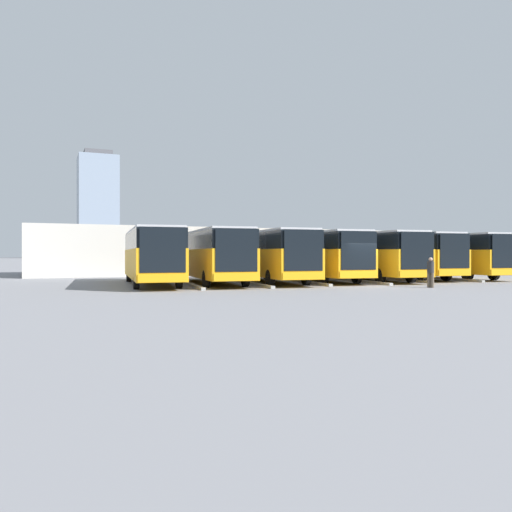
{
  "coord_description": "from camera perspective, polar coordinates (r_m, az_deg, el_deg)",
  "views": [
    {
      "loc": [
        17.3,
        24.1,
        1.86
      ],
      "look_at": [
        4.6,
        -6.04,
        1.74
      ],
      "focal_mm": 35.0,
      "sensor_mm": 36.0,
      "label": 1
    }
  ],
  "objects": [
    {
      "name": "curb_divider_3",
      "position": [
        32.46,
        5.51,
        -2.94
      ],
      "size": [
        1.01,
        7.89,
        0.15
      ],
      "primitive_type": "cube",
      "rotation": [
        0.0,
        0.0,
        -0.1
      ],
      "color": "#9E9E99",
      "rests_on": "ground_plane"
    },
    {
      "name": "office_tower",
      "position": [
        242.09,
        -17.63,
        5.45
      ],
      "size": [
        17.46,
        17.46,
        49.2
      ],
      "color": "#7F8EA3",
      "rests_on": "ground_plane"
    },
    {
      "name": "curb_divider_5",
      "position": [
        29.5,
        -7.51,
        -3.26
      ],
      "size": [
        1.01,
        7.89,
        0.15
      ],
      "primitive_type": "cube",
      "rotation": [
        0.0,
        0.0,
        -0.1
      ],
      "color": "#9E9E99",
      "rests_on": "ground_plane"
    },
    {
      "name": "pedestrian",
      "position": [
        29.32,
        19.33,
        -1.67
      ],
      "size": [
        0.47,
        0.47,
        1.68
      ],
      "rotation": [
        0.0,
        0.0,
        5.04
      ],
      "color": "brown",
      "rests_on": "ground_plane"
    },
    {
      "name": "bus_1",
      "position": [
        39.49,
        16.25,
        0.2
      ],
      "size": [
        3.73,
        12.31,
        3.33
      ],
      "rotation": [
        0.0,
        0.0,
        -0.1
      ],
      "color": "orange",
      "rests_on": "ground_plane"
    },
    {
      "name": "bus_4",
      "position": [
        32.86,
        1.4,
        0.21
      ],
      "size": [
        3.73,
        12.31,
        3.33
      ],
      "rotation": [
        0.0,
        0.0,
        -0.1
      ],
      "color": "orange",
      "rests_on": "ground_plane"
    },
    {
      "name": "curb_divider_0",
      "position": [
        38.97,
        20.69,
        -2.43
      ],
      "size": [
        1.01,
        7.89,
        0.15
      ],
      "primitive_type": "cube",
      "rotation": [
        0.0,
        0.0,
        -0.1
      ],
      "color": "#9E9E99",
      "rests_on": "ground_plane"
    },
    {
      "name": "ground_plane",
      "position": [
        29.73,
        12.82,
        -3.38
      ],
      "size": [
        600.0,
        600.0,
        0.0
      ],
      "primitive_type": "plane",
      "color": "gray"
    },
    {
      "name": "bus_5",
      "position": [
        31.71,
        -5.06,
        0.2
      ],
      "size": [
        3.73,
        12.31,
        3.33
      ],
      "rotation": [
        0.0,
        0.0,
        -0.1
      ],
      "color": "orange",
      "rests_on": "ground_plane"
    },
    {
      "name": "curb_divider_4",
      "position": [
        30.51,
        -0.48,
        -3.14
      ],
      "size": [
        1.01,
        7.89,
        0.15
      ],
      "primitive_type": "cube",
      "rotation": [
        0.0,
        0.0,
        -0.1
      ],
      "color": "#9E9E99",
      "rests_on": "ground_plane"
    },
    {
      "name": "curb_divider_2",
      "position": [
        33.97,
        11.62,
        -2.81
      ],
      "size": [
        1.01,
        7.89,
        0.15
      ],
      "primitive_type": "cube",
      "rotation": [
        0.0,
        0.0,
        -0.1
      ],
      "color": "#9E9E99",
      "rests_on": "ground_plane"
    },
    {
      "name": "bus_0",
      "position": [
        41.53,
        20.89,
        0.19
      ],
      "size": [
        3.73,
        12.31,
        3.33
      ],
      "rotation": [
        0.0,
        0.0,
        -0.1
      ],
      "color": "orange",
      "rests_on": "ground_plane"
    },
    {
      "name": "station_building",
      "position": [
        49.04,
        -2.19,
        0.57
      ],
      "size": [
        38.01,
        11.19,
        4.25
      ],
      "color": "beige",
      "rests_on": "ground_plane"
    },
    {
      "name": "bus_2",
      "position": [
        36.48,
        12.49,
        0.2
      ],
      "size": [
        3.73,
        12.31,
        3.33
      ],
      "rotation": [
        0.0,
        0.0,
        -0.1
      ],
      "color": "orange",
      "rests_on": "ground_plane"
    },
    {
      "name": "curb_divider_1",
      "position": [
        36.95,
        15.72,
        -2.57
      ],
      "size": [
        1.01,
        7.89,
        0.15
      ],
      "primitive_type": "cube",
      "rotation": [
        0.0,
        0.0,
        -0.1
      ],
      "color": "#9E9E99",
      "rests_on": "ground_plane"
    },
    {
      "name": "bus_6",
      "position": [
        30.94,
        -11.89,
        0.2
      ],
      "size": [
        3.73,
        12.31,
        3.33
      ],
      "rotation": [
        0.0,
        0.0,
        -0.1
      ],
      "color": "orange",
      "rests_on": "ground_plane"
    },
    {
      "name": "bus_3",
      "position": [
        34.9,
        6.86,
        0.21
      ],
      "size": [
        3.73,
        12.31,
        3.33
      ],
      "rotation": [
        0.0,
        0.0,
        -0.1
      ],
      "color": "orange",
      "rests_on": "ground_plane"
    }
  ]
}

